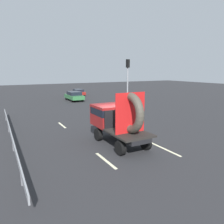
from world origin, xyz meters
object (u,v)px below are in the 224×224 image
at_px(flatbed_truck, 116,118).
at_px(distant_sedan, 74,96).
at_px(oncoming_car, 78,92).
at_px(traffic_light, 128,77).

bearing_deg(flatbed_truck, distant_sedan, 78.96).
distance_m(distant_sedan, oncoming_car, 6.17).
relative_size(flatbed_truck, distant_sedan, 1.09).
xyz_separation_m(traffic_light, oncoming_car, (-0.47, 15.36, -3.08)).
distance_m(traffic_light, oncoming_car, 15.67).
bearing_deg(traffic_light, distant_sedan, 107.67).
bearing_deg(traffic_light, flatbed_truck, -126.13).
relative_size(distant_sedan, traffic_light, 0.74).
xyz_separation_m(flatbed_truck, traffic_light, (6.86, 9.39, 2.14)).
bearing_deg(oncoming_car, distant_sedan, -115.36).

